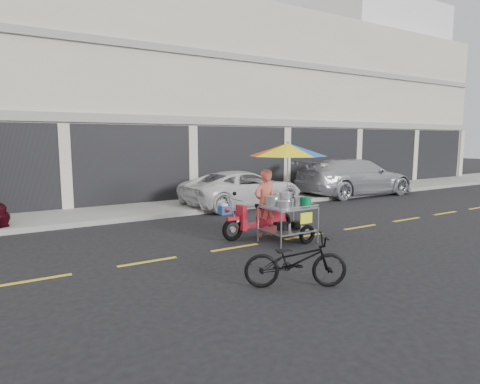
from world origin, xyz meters
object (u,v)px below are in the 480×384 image
near_bicycle (296,261)px  food_vendor_rig (279,178)px  silver_pickup (355,177)px  white_pickup (243,188)px

near_bicycle → food_vendor_rig: size_ratio=0.71×
silver_pickup → food_vendor_rig: 8.71m
food_vendor_rig → white_pickup: bearing=67.1°
silver_pickup → near_bicycle: (-9.11, -7.13, -0.35)m
silver_pickup → near_bicycle: bearing=130.5°
silver_pickup → food_vendor_rig: size_ratio=2.30×
white_pickup → silver_pickup: (5.58, -0.14, 0.15)m
near_bicycle → food_vendor_rig: (1.65, 2.67, 1.05)m
near_bicycle → food_vendor_rig: bearing=-3.0°
near_bicycle → silver_pickup: bearing=-23.2°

